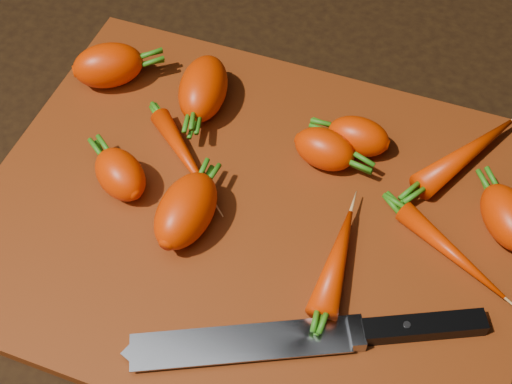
% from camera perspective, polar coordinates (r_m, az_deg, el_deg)
% --- Properties ---
extents(ground, '(2.00, 2.00, 0.01)m').
position_cam_1_polar(ground, '(0.67, -0.29, -2.40)').
color(ground, black).
extents(cutting_board, '(0.50, 0.40, 0.01)m').
position_cam_1_polar(cutting_board, '(0.67, -0.30, -1.88)').
color(cutting_board, '#65280C').
rests_on(cutting_board, ground).
extents(carrot_0, '(0.09, 0.08, 0.05)m').
position_cam_1_polar(carrot_0, '(0.77, -11.74, 9.89)').
color(carrot_0, '#F03200').
rests_on(carrot_0, cutting_board).
extents(carrot_1, '(0.07, 0.07, 0.04)m').
position_cam_1_polar(carrot_1, '(0.67, -10.81, 1.40)').
color(carrot_1, '#F03200').
rests_on(carrot_1, cutting_board).
extents(carrot_2, '(0.06, 0.09, 0.05)m').
position_cam_1_polar(carrot_2, '(0.73, -4.24, 8.27)').
color(carrot_2, '#F03200').
rests_on(carrot_2, cutting_board).
extents(carrot_3, '(0.05, 0.08, 0.05)m').
position_cam_1_polar(carrot_3, '(0.64, -5.62, -1.48)').
color(carrot_3, '#F03200').
rests_on(carrot_3, cutting_board).
extents(carrot_4, '(0.06, 0.04, 0.04)m').
position_cam_1_polar(carrot_4, '(0.70, 8.20, 4.43)').
color(carrot_4, '#F03200').
rests_on(carrot_4, cutting_board).
extents(carrot_5, '(0.06, 0.05, 0.04)m').
position_cam_1_polar(carrot_5, '(0.68, 5.50, 3.44)').
color(carrot_5, '#F03200').
rests_on(carrot_5, cutting_board).
extents(carrot_6, '(0.07, 0.08, 0.04)m').
position_cam_1_polar(carrot_6, '(0.67, 19.48, -1.91)').
color(carrot_6, '#F03200').
rests_on(carrot_6, cutting_board).
extents(carrot_7, '(0.09, 0.13, 0.03)m').
position_cam_1_polar(carrot_7, '(0.72, 16.54, 2.99)').
color(carrot_7, '#F03200').
rests_on(carrot_7, cutting_board).
extents(carrot_8, '(0.11, 0.08, 0.02)m').
position_cam_1_polar(carrot_8, '(0.65, 15.40, -4.68)').
color(carrot_8, '#F03200').
rests_on(carrot_8, cutting_board).
extents(carrot_9, '(0.03, 0.11, 0.03)m').
position_cam_1_polar(carrot_9, '(0.62, 6.47, -5.48)').
color(carrot_9, '#F03200').
rests_on(carrot_9, cutting_board).
extents(carrot_10, '(0.10, 0.09, 0.02)m').
position_cam_1_polar(carrot_10, '(0.69, -5.75, 2.97)').
color(carrot_10, '#F03200').
rests_on(carrot_10, cutting_board).
extents(knife, '(0.27, 0.15, 0.02)m').
position_cam_1_polar(knife, '(0.59, 0.51, -11.86)').
color(knife, gray).
rests_on(knife, cutting_board).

